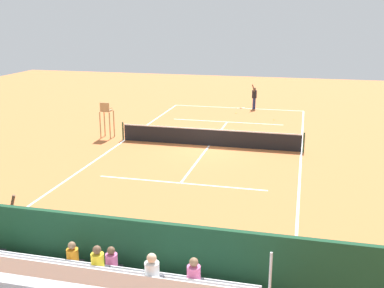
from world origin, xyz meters
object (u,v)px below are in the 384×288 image
umpire_chair (106,116)px  line_judge (11,226)px  bleacher_stand (76,279)px  courtside_bench (172,260)px  tennis_player (254,96)px  tennis_ball_far (274,120)px  tennis_racket (243,108)px  tennis_net (209,137)px  equipment_bag (110,266)px  tennis_ball_near (236,113)px

umpire_chair → line_judge: umpire_chair is taller
bleacher_stand → courtside_bench: bleacher_stand is taller
tennis_player → tennis_ball_far: tennis_player is taller
tennis_player → courtside_bench: bearing=91.1°
tennis_racket → line_judge: 24.73m
tennis_net → umpire_chair: (6.20, -0.24, 0.81)m
tennis_player → tennis_ball_far: (-1.79, 3.59, -0.98)m
tennis_net → tennis_ball_far: (-3.05, -7.33, -0.47)m
umpire_chair → tennis_racket: bearing=-121.2°
tennis_ball_far → tennis_net: bearing=67.4°
tennis_racket → equipment_bag: bearing=88.9°
tennis_net → tennis_racket: bearing=-92.0°
tennis_net → umpire_chair: size_ratio=4.81×
bleacher_stand → tennis_player: bleacher_stand is taller
tennis_net → tennis_player: size_ratio=5.35×
tennis_net → equipment_bag: size_ratio=11.44×
line_judge → tennis_ball_near: bearing=-98.7°
equipment_bag → bleacher_stand: bearing=90.4°
bleacher_stand → tennis_racket: size_ratio=15.80×
line_judge → tennis_racket: bearing=-98.4°
equipment_bag → tennis_ball_near: 22.32m
tennis_net → line_judge: 13.72m
tennis_net → tennis_player: tennis_player is taller
umpire_chair → tennis_ball_near: size_ratio=32.42×
umpire_chair → tennis_player: 13.04m
tennis_player → line_judge: 24.66m
tennis_player → tennis_ball_far: size_ratio=29.18×
tennis_net → tennis_ball_far: tennis_net is taller
bleacher_stand → umpire_chair: bleacher_stand is taller
equipment_bag → tennis_racket: equipment_bag is taller
tennis_player → bleacher_stand: bearing=87.1°
tennis_ball_near → line_judge: (3.40, 22.25, 0.98)m
tennis_net → line_judge: (3.23, 13.33, 0.51)m
equipment_bag → tennis_net: bearing=-90.3°
tennis_net → line_judge: bearing=76.4°
tennis_net → bleacher_stand: bleacher_stand is taller
umpire_chair → line_judge: 13.89m
tennis_player → equipment_bag: bearing=86.9°
tennis_racket → tennis_ball_near: tennis_ball_near is taller
tennis_net → tennis_racket: (-0.39, -11.11, -0.49)m
equipment_bag → tennis_racket: 24.52m
umpire_chair → tennis_ball_near: 10.85m
equipment_bag → courtside_bench: bearing=-175.9°
umpire_chair → tennis_player: (-7.46, -10.69, -0.30)m
tennis_player → tennis_racket: tennis_player is taller
tennis_player → tennis_racket: (0.86, -0.19, -1.00)m
tennis_ball_far → bleacher_stand: bearing=82.2°
line_judge → tennis_net: bearing=-103.6°
umpire_chair → equipment_bag: (-6.13, 13.64, -1.13)m
bleacher_stand → tennis_ball_far: (-3.11, -22.68, -0.91)m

